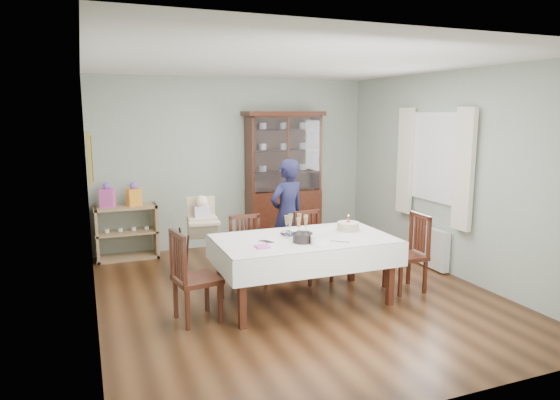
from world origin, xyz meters
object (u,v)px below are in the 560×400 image
dining_table (304,270)px  champagne_tray (297,229)px  woman (287,214)px  gift_bag_pink (107,196)px  sideboard (127,232)px  chair_end_left (196,294)px  high_chair (203,247)px  birthday_cake (348,227)px  china_cabinet (283,176)px  gift_bag_orange (134,195)px  chair_far_left (248,269)px  chair_far_right (313,260)px  chair_end_right (406,268)px

dining_table → champagne_tray: (-0.03, 0.14, 0.44)m
woman → gift_bag_pink: woman is taller
sideboard → chair_end_left: 2.67m
high_chair → birthday_cake: (1.51, -1.12, 0.38)m
china_cabinet → gift_bag_orange: size_ratio=6.11×
woman → champagne_tray: bearing=54.8°
chair_end_left → champagne_tray: 1.36m
chair_far_left → high_chair: size_ratio=0.82×
china_cabinet → gift_bag_orange: (-2.37, 0.00, -0.16)m
chair_far_left → gift_bag_orange: size_ratio=2.55×
chair_far_left → sideboard: bearing=126.8°
china_cabinet → chair_far_right: china_cabinet is taller
dining_table → woman: (0.30, 1.24, 0.38)m
dining_table → gift_bag_orange: size_ratio=5.64×
high_chair → champagne_tray: size_ratio=2.90×
china_cabinet → chair_far_right: (-0.34, -1.88, -0.86)m
dining_table → gift_bag_orange: gift_bag_orange is taller
china_cabinet → gift_bag_orange: china_cabinet is taller
gift_bag_orange → woman: bearing=-34.2°
high_chair → birthday_cake: bearing=-31.1°
woman → gift_bag_pink: 2.63m
champagne_tray → dining_table: bearing=-77.5°
birthday_cake → china_cabinet: bearing=86.4°
birthday_cake → chair_far_right: bearing=107.9°
china_cabinet → chair_far_right: bearing=-100.2°
high_chair → champagne_tray: high_chair is taller
gift_bag_pink → gift_bag_orange: 0.37m
chair_end_right → birthday_cake: birthday_cake is taller
chair_end_right → gift_bag_orange: size_ratio=2.64×
woman → high_chair: size_ratio=1.38×
dining_table → gift_bag_orange: 3.05m
dining_table → chair_far_right: (0.43, 0.64, -0.12)m
sideboard → chair_far_left: bearing=-56.9°
dining_table → woman: bearing=76.3°
dining_table → chair_end_right: size_ratio=2.14×
china_cabinet → chair_far_left: china_cabinet is taller
china_cabinet → champagne_tray: 2.54m
sideboard → chair_end_right: size_ratio=0.96×
chair_end_right → gift_bag_orange: bearing=-130.1°
chair_far_right → birthday_cake: 0.81m
chair_end_left → chair_end_right: 2.59m
dining_table → gift_bag_orange: (-1.61, 2.53, 0.57)m
chair_far_left → woman: (0.77, 0.62, 0.50)m
chair_end_left → gift_bag_pink: bearing=5.9°
sideboard → gift_bag_orange: (0.13, -0.02, 0.56)m
chair_end_left → high_chair: size_ratio=0.87×
dining_table → gift_bag_pink: (-1.98, 2.53, 0.58)m
chair_far_right → high_chair: (-1.32, 0.55, 0.17)m
chair_far_left → chair_far_right: (0.90, 0.03, -0.00)m
chair_far_right → champagne_tray: bearing=-139.8°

